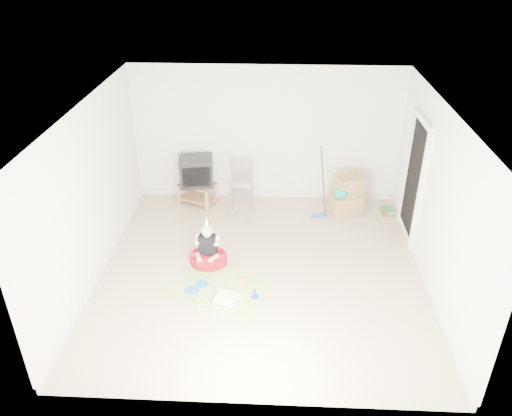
{
  "coord_description": "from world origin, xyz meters",
  "views": [
    {
      "loc": [
        0.23,
        -6.3,
        4.68
      ],
      "look_at": [
        -0.1,
        0.4,
        0.9
      ],
      "focal_mm": 35.0,
      "sensor_mm": 36.0,
      "label": 1
    }
  ],
  "objects_px": {
    "seated_woman": "(208,253)",
    "birthday_cake": "(226,299)",
    "tv_stand": "(198,192)",
    "folding_chair": "(240,193)",
    "cardboard_boxes": "(346,195)",
    "crt_tv": "(196,171)"
  },
  "relations": [
    {
      "from": "folding_chair",
      "to": "birthday_cake",
      "type": "xyz_separation_m",
      "value": [
        -0.01,
        -2.47,
        -0.42
      ]
    },
    {
      "from": "crt_tv",
      "to": "seated_woman",
      "type": "relative_size",
      "value": 0.73
    },
    {
      "from": "folding_chair",
      "to": "tv_stand",
      "type": "bearing_deg",
      "value": 153.14
    },
    {
      "from": "cardboard_boxes",
      "to": "seated_woman",
      "type": "xyz_separation_m",
      "value": [
        -2.35,
        -1.78,
        -0.16
      ]
    },
    {
      "from": "seated_woman",
      "to": "folding_chair",
      "type": "bearing_deg",
      "value": 75.7
    },
    {
      "from": "tv_stand",
      "to": "seated_woman",
      "type": "xyz_separation_m",
      "value": [
        0.46,
        -1.97,
        -0.07
      ]
    },
    {
      "from": "cardboard_boxes",
      "to": "birthday_cake",
      "type": "height_order",
      "value": "cardboard_boxes"
    },
    {
      "from": "crt_tv",
      "to": "cardboard_boxes",
      "type": "relative_size",
      "value": 0.86
    },
    {
      "from": "tv_stand",
      "to": "crt_tv",
      "type": "height_order",
      "value": "crt_tv"
    },
    {
      "from": "crt_tv",
      "to": "tv_stand",
      "type": "bearing_deg",
      "value": 81.35
    },
    {
      "from": "folding_chair",
      "to": "cardboard_boxes",
      "type": "relative_size",
      "value": 1.31
    },
    {
      "from": "tv_stand",
      "to": "birthday_cake",
      "type": "distance_m",
      "value": 3.03
    },
    {
      "from": "crt_tv",
      "to": "folding_chair",
      "type": "xyz_separation_m",
      "value": [
        0.86,
        -0.43,
        -0.23
      ]
    },
    {
      "from": "folding_chair",
      "to": "birthday_cake",
      "type": "bearing_deg",
      "value": -90.32
    },
    {
      "from": "tv_stand",
      "to": "birthday_cake",
      "type": "bearing_deg",
      "value": -73.81
    },
    {
      "from": "crt_tv",
      "to": "birthday_cake",
      "type": "xyz_separation_m",
      "value": [
        0.84,
        -2.9,
        -0.64
      ]
    },
    {
      "from": "seated_woman",
      "to": "birthday_cake",
      "type": "height_order",
      "value": "seated_woman"
    },
    {
      "from": "folding_chair",
      "to": "birthday_cake",
      "type": "relative_size",
      "value": 2.65
    },
    {
      "from": "crt_tv",
      "to": "seated_woman",
      "type": "distance_m",
      "value": 2.09
    },
    {
      "from": "folding_chair",
      "to": "birthday_cake",
      "type": "height_order",
      "value": "folding_chair"
    },
    {
      "from": "cardboard_boxes",
      "to": "birthday_cake",
      "type": "bearing_deg",
      "value": -126.04
    },
    {
      "from": "seated_woman",
      "to": "birthday_cake",
      "type": "relative_size",
      "value": 2.38
    }
  ]
}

